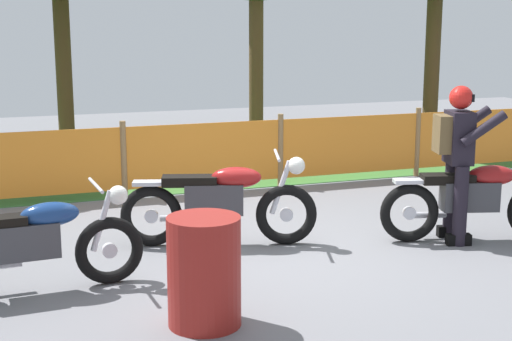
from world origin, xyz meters
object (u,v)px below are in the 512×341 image
at_px(motorcycle_lead, 475,198).
at_px(oil_drum, 204,271).
at_px(motorcycle_trailing, 220,201).
at_px(motorcycle_third, 32,243).
at_px(rider_lead, 457,155).

bearing_deg(motorcycle_lead, oil_drum, -144.07).
xyz_separation_m(motorcycle_trailing, oil_drum, (-0.73, -2.00, -0.04)).
bearing_deg(oil_drum, motorcycle_third, 136.60).
relative_size(motorcycle_lead, motorcycle_trailing, 0.99).
xyz_separation_m(rider_lead, oil_drum, (-3.17, -1.31, -0.51)).
bearing_deg(motorcycle_third, oil_drum, -46.67).
bearing_deg(motorcycle_third, motorcycle_trailing, 19.87).
bearing_deg(motorcycle_lead, rider_lead, -179.49).
distance_m(motorcycle_lead, motorcycle_trailing, 2.75).
relative_size(motorcycle_third, oil_drum, 2.27).
bearing_deg(motorcycle_third, motorcycle_lead, -2.14).
bearing_deg(motorcycle_trailing, motorcycle_third, -140.00).
xyz_separation_m(motorcycle_lead, oil_drum, (-3.38, -1.25, -0.03)).
bearing_deg(motorcycle_lead, motorcycle_trailing, 179.81).
distance_m(motorcycle_lead, rider_lead, 0.53).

